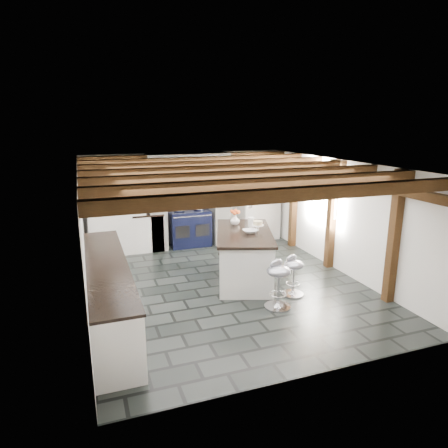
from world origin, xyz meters
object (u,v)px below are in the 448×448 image
object	(u,v)px
kitchen_island	(244,255)
bar_stool_far	(278,279)
bar_stool_near	(293,271)
range_cooker	(190,227)

from	to	relation	value
kitchen_island	bar_stool_far	bearing A→B (deg)	-68.26
kitchen_island	bar_stool_far	distance (m)	1.34
kitchen_island	bar_stool_near	xyz separation A→B (m)	(0.55, -0.97, -0.05)
range_cooker	bar_stool_far	size ratio (longest dim) A/B	1.20
bar_stool_near	bar_stool_far	bearing A→B (deg)	-162.69
kitchen_island	bar_stool_near	distance (m)	1.12
kitchen_island	bar_stool_near	size ratio (longest dim) A/B	3.01
range_cooker	bar_stool_near	world-z (taller)	range_cooker
range_cooker	kitchen_island	bearing A→B (deg)	-80.45
range_cooker	bar_stool_near	bearing A→B (deg)	-74.46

